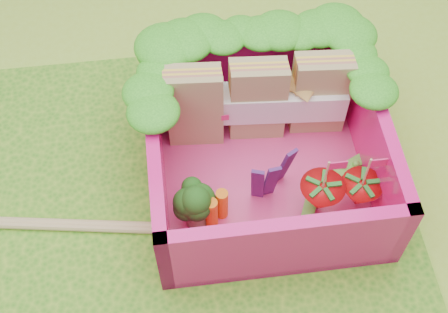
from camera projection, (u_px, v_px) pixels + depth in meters
ground at (189, 222)px, 3.60m from camera, size 14.00×14.00×0.00m
placemat at (189, 221)px, 3.59m from camera, size 2.60×2.60×0.03m
bento_floor at (263, 173)px, 3.72m from camera, size 1.30×1.30×0.05m
bento_box at (265, 150)px, 3.52m from camera, size 1.30×1.30×0.55m
lettuce_ruffle at (255, 47)px, 3.50m from camera, size 1.43×0.77×0.11m
sandwich_stack at (258, 100)px, 3.64m from camera, size 1.08×0.25×0.58m
broccoli at (195, 205)px, 3.35m from camera, size 0.34×0.34×0.27m
carrot_sticks at (217, 209)px, 3.42m from camera, size 0.13×0.13×0.25m
purple_wedges at (271, 177)px, 3.46m from camera, size 0.24×0.14×0.38m
strawberry_left at (320, 197)px, 3.45m from camera, size 0.25×0.25×0.49m
strawberry_right at (359, 194)px, 3.47m from camera, size 0.23×0.23×0.47m
snap_peas at (328, 194)px, 3.59m from camera, size 0.58×0.58×0.05m
chopsticks at (14, 223)px, 3.54m from camera, size 2.05×0.39×0.05m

